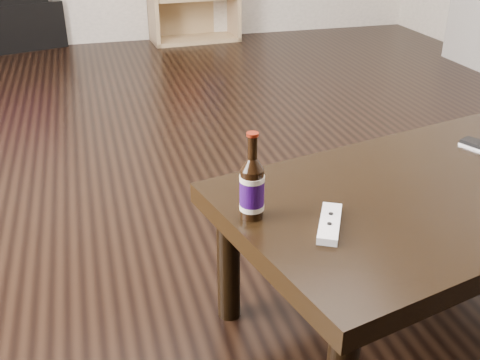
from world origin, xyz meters
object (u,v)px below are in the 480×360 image
object	(u,v)px
tv_stand	(0,26)
remote	(330,223)
beer_bottle	(252,188)
coffee_table	(431,204)
phone	(478,145)

from	to	relation	value
tv_stand	remote	bearing A→B (deg)	-91.58
tv_stand	beer_bottle	distance (m)	4.03
coffee_table	remote	world-z (taller)	remote
phone	beer_bottle	bearing A→B (deg)	171.86
coffee_table	beer_bottle	distance (m)	0.55
tv_stand	beer_bottle	size ratio (longest dim) A/B	4.20
beer_bottle	phone	world-z (taller)	beer_bottle
tv_stand	phone	bearing A→B (deg)	-81.68
phone	remote	xyz separation A→B (m)	(-0.64, -0.31, 0.00)
beer_bottle	phone	xyz separation A→B (m)	(0.81, 0.21, -0.07)
tv_stand	coffee_table	bearing A→B (deg)	-86.32
phone	remote	bearing A→B (deg)	-177.11
coffee_table	phone	world-z (taller)	phone
remote	coffee_table	bearing A→B (deg)	46.04
coffee_table	beer_bottle	size ratio (longest dim) A/B	5.77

